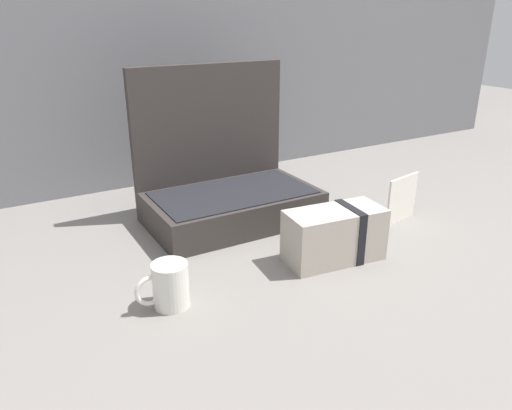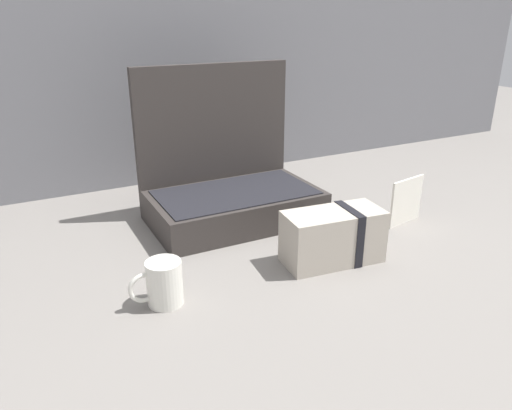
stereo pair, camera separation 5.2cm
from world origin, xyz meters
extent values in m
plane|color=slate|center=(0.00, 0.00, 0.00)|extent=(6.00, 6.00, 0.00)
cube|color=#332D2B|center=(0.01, 0.11, 0.04)|extent=(0.45, 0.26, 0.09)
cube|color=black|center=(0.01, 0.11, 0.09)|extent=(0.42, 0.23, 0.00)
cube|color=#332D2B|center=(0.01, 0.26, 0.21)|extent=(0.45, 0.02, 0.42)
cube|color=#B2A899|center=(0.12, -0.19, 0.06)|extent=(0.24, 0.13, 0.12)
cube|color=black|center=(0.16, -0.20, 0.06)|extent=(0.03, 0.11, 0.13)
cylinder|color=silver|center=(-0.28, -0.19, 0.05)|extent=(0.07, 0.07, 0.09)
torus|color=silver|center=(-0.32, -0.19, 0.05)|extent=(0.06, 0.01, 0.06)
cube|color=white|center=(0.43, -0.10, 0.06)|extent=(0.13, 0.03, 0.13)
camera|label=1|loc=(-0.55, -0.99, 0.55)|focal=34.13mm
camera|label=2|loc=(-0.51, -1.01, 0.55)|focal=34.13mm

